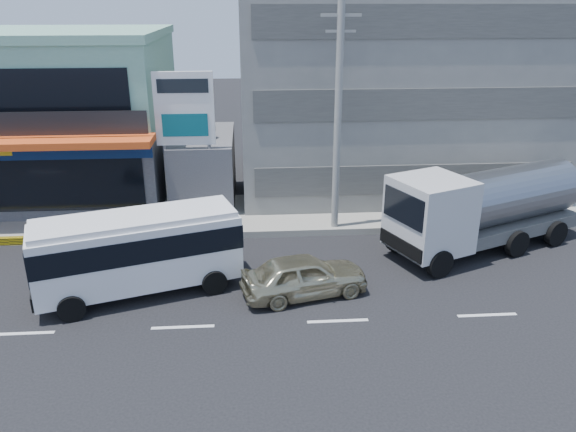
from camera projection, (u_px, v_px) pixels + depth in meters
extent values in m
plane|color=black|center=(183.00, 327.00, 17.91)|extent=(120.00, 120.00, 0.00)
cube|color=gray|center=(307.00, 213.00, 27.03)|extent=(70.00, 5.00, 0.30)
cube|color=#45454A|center=(54.00, 157.00, 29.66)|extent=(12.00, 10.00, 4.00)
cube|color=#83BAA4|center=(42.00, 79.00, 28.21)|extent=(12.00, 10.00, 4.00)
cube|color=#E84F1B|center=(3.00, 143.00, 23.49)|extent=(12.40, 1.80, 0.30)
cube|color=navy|center=(12.00, 151.00, 24.38)|extent=(12.00, 0.12, 0.80)
cube|color=black|center=(19.00, 184.00, 24.95)|extent=(11.00, 0.06, 2.60)
cube|color=gray|center=(391.00, 55.00, 30.01)|extent=(16.00, 12.00, 14.00)
cube|color=#45454A|center=(204.00, 169.00, 28.43)|extent=(3.00, 6.00, 3.50)
cylinder|color=slate|center=(201.00, 138.00, 26.84)|extent=(1.50, 1.50, 0.15)
cylinder|color=gray|center=(165.00, 155.00, 25.18)|extent=(0.16, 0.16, 6.50)
cylinder|color=gray|center=(210.00, 154.00, 25.32)|extent=(0.16, 0.16, 6.50)
cube|color=white|center=(184.00, 109.00, 24.51)|extent=(2.60, 0.18, 3.20)
cylinder|color=#999993|center=(338.00, 122.00, 23.39)|extent=(0.30, 0.30, 10.00)
cube|color=#999993|center=(341.00, 15.00, 21.87)|extent=(1.60, 0.12, 0.12)
cube|color=#999993|center=(341.00, 31.00, 22.09)|extent=(1.20, 0.10, 0.10)
cube|color=white|center=(138.00, 252.00, 19.50)|extent=(7.27, 4.20, 2.28)
cube|color=black|center=(137.00, 240.00, 19.34)|extent=(7.33, 4.27, 0.84)
cube|color=white|center=(135.00, 219.00, 19.05)|extent=(7.02, 3.96, 0.20)
cylinder|color=black|center=(71.00, 308.00, 18.13)|extent=(0.93, 0.54, 0.89)
cylinder|color=black|center=(69.00, 279.00, 20.02)|extent=(0.93, 0.54, 0.89)
cylinder|color=black|center=(214.00, 282.00, 19.80)|extent=(0.93, 0.54, 0.89)
cylinder|color=black|center=(200.00, 258.00, 21.68)|extent=(0.93, 0.54, 0.89)
imported|color=beige|center=(304.00, 276.00, 19.61)|extent=(4.72, 2.77, 1.51)
cube|color=silver|center=(430.00, 214.00, 21.67)|extent=(3.43, 3.43, 2.84)
cube|color=#595956|center=(485.00, 228.00, 23.38)|extent=(8.98, 5.62, 0.55)
cylinder|color=gray|center=(508.00, 194.00, 23.37)|extent=(6.52, 4.50, 2.29)
cylinder|color=black|center=(440.00, 264.00, 20.97)|extent=(1.13, 0.73, 1.09)
cylinder|color=black|center=(398.00, 240.00, 23.05)|extent=(1.13, 0.73, 1.09)
cylinder|color=black|center=(517.00, 244.00, 22.69)|extent=(1.13, 0.73, 1.09)
cylinder|color=black|center=(472.00, 223.00, 24.77)|extent=(1.13, 0.73, 1.09)
cylinder|color=black|center=(556.00, 233.00, 23.67)|extent=(1.13, 0.73, 1.09)
cylinder|color=black|center=(509.00, 214.00, 25.75)|extent=(1.13, 0.73, 1.09)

